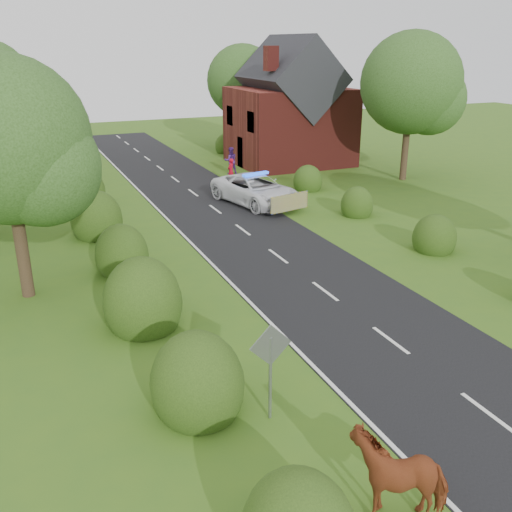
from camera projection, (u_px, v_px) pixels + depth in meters
name	position (u px, v px, depth m)	size (l,w,h in m)	color
ground	(488.00, 414.00, 14.03)	(120.00, 120.00, 0.00)	#3B651D
road	(251.00, 236.00, 26.92)	(6.00, 70.00, 0.02)	black
road_markings	(235.00, 254.00, 24.54)	(4.96, 70.00, 0.01)	white
hedgerow_left	(126.00, 265.00, 21.39)	(2.75, 50.41, 3.00)	#263F13
hedgerow_right	(416.00, 231.00, 25.93)	(2.10, 45.78, 2.10)	#263F13
tree_left_a	(15.00, 148.00, 18.72)	(5.74, 5.60, 8.38)	#332316
tree_right_b	(416.00, 87.00, 36.04)	(6.56, 6.40, 9.40)	#332316
tree_right_c	(246.00, 84.00, 48.13)	(6.15, 6.00, 8.58)	#332316
road_sign	(270.00, 358.00, 13.31)	(1.06, 0.08, 2.53)	gray
house	(290.00, 112.00, 42.02)	(8.00, 7.40, 9.17)	maroon
cow	(398.00, 476.00, 10.95)	(1.12, 2.13, 1.51)	maroon
police_van	(256.00, 190.00, 32.02)	(3.99, 6.40, 1.79)	white
pedestrian_red	(231.00, 171.00, 36.76)	(0.59, 0.39, 1.62)	#AA091C
pedestrian_purple	(231.00, 160.00, 39.51)	(0.90, 0.70, 1.84)	#4D227D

